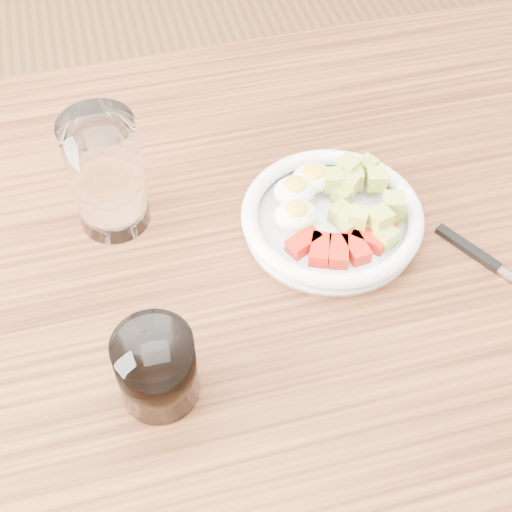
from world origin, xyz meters
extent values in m
plane|color=brown|center=(0.00, 0.00, 0.00)|extent=(4.00, 4.00, 0.00)
cube|color=brown|center=(0.00, 0.00, 0.75)|extent=(1.50, 0.90, 0.04)
cylinder|color=white|center=(0.09, 0.05, 0.78)|extent=(0.21, 0.21, 0.01)
torus|color=white|center=(0.09, 0.05, 0.79)|extent=(0.22, 0.22, 0.02)
cube|color=red|center=(0.05, 0.02, 0.79)|extent=(0.05, 0.04, 0.02)
cube|color=red|center=(0.06, 0.01, 0.79)|extent=(0.04, 0.05, 0.02)
cube|color=red|center=(0.08, 0.00, 0.79)|extent=(0.03, 0.04, 0.02)
cube|color=red|center=(0.11, 0.00, 0.79)|extent=(0.03, 0.04, 0.02)
cube|color=red|center=(0.12, 0.01, 0.79)|extent=(0.04, 0.04, 0.02)
cube|color=red|center=(0.14, 0.02, 0.79)|extent=(0.04, 0.04, 0.02)
ellipsoid|color=white|center=(0.06, 0.09, 0.80)|extent=(0.05, 0.04, 0.03)
ellipsoid|color=yellow|center=(0.06, 0.09, 0.81)|extent=(0.03, 0.03, 0.01)
ellipsoid|color=white|center=(0.09, 0.11, 0.80)|extent=(0.05, 0.04, 0.03)
ellipsoid|color=yellow|center=(0.09, 0.11, 0.81)|extent=(0.03, 0.03, 0.01)
ellipsoid|color=white|center=(0.05, 0.06, 0.80)|extent=(0.05, 0.04, 0.03)
ellipsoid|color=yellow|center=(0.05, 0.06, 0.81)|extent=(0.03, 0.03, 0.01)
cube|color=#C0C54B|center=(0.11, 0.03, 0.79)|extent=(0.02, 0.02, 0.02)
cube|color=#C0C54B|center=(0.16, 0.03, 0.80)|extent=(0.02, 0.02, 0.02)
cube|color=#C0C54B|center=(0.12, 0.08, 0.79)|extent=(0.03, 0.03, 0.02)
cube|color=#C0C54B|center=(0.10, 0.05, 0.79)|extent=(0.03, 0.03, 0.02)
cube|color=#C0C54B|center=(0.13, 0.03, 0.79)|extent=(0.03, 0.03, 0.02)
cube|color=#C0C54B|center=(0.11, 0.09, 0.81)|extent=(0.03, 0.03, 0.02)
cube|color=#C0C54B|center=(0.13, 0.11, 0.81)|extent=(0.03, 0.03, 0.02)
cube|color=#C0C54B|center=(0.13, 0.09, 0.81)|extent=(0.03, 0.03, 0.02)
cube|color=#C0C54B|center=(0.14, 0.02, 0.81)|extent=(0.03, 0.03, 0.02)
cube|color=#C0C54B|center=(0.11, 0.03, 0.80)|extent=(0.03, 0.03, 0.02)
cube|color=#C0C54B|center=(0.12, 0.09, 0.79)|extent=(0.03, 0.03, 0.02)
cube|color=#C0C54B|center=(0.16, 0.08, 0.81)|extent=(0.03, 0.03, 0.02)
cube|color=#C0C54B|center=(0.14, 0.00, 0.80)|extent=(0.03, 0.03, 0.02)
cube|color=#C0C54B|center=(0.14, 0.10, 0.80)|extent=(0.03, 0.03, 0.02)
cube|color=#C0C54B|center=(0.16, 0.11, 0.80)|extent=(0.03, 0.03, 0.02)
cube|color=#C0C54B|center=(0.16, 0.03, 0.81)|extent=(0.03, 0.03, 0.02)
cube|color=#C0C54B|center=(0.13, 0.09, 0.81)|extent=(0.03, 0.03, 0.02)
cube|color=#C0C54B|center=(0.12, 0.03, 0.81)|extent=(0.03, 0.03, 0.02)
cube|color=black|center=(0.24, -0.02, 0.77)|extent=(0.05, 0.08, 0.01)
cylinder|color=white|center=(-0.15, 0.13, 0.85)|extent=(0.08, 0.08, 0.15)
cylinder|color=white|center=(-0.14, -0.11, 0.81)|extent=(0.08, 0.08, 0.09)
cylinder|color=black|center=(-0.14, -0.11, 0.81)|extent=(0.07, 0.07, 0.08)
camera|label=1|loc=(-0.13, -0.47, 1.42)|focal=50.00mm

